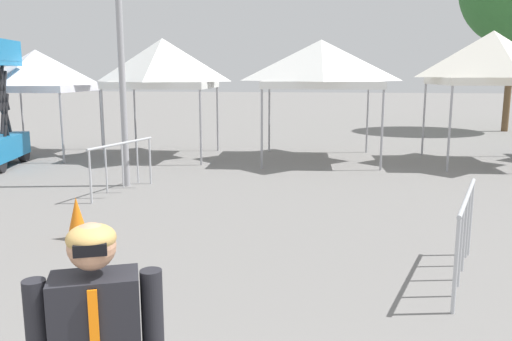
{
  "coord_description": "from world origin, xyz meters",
  "views": [
    {
      "loc": [
        0.66,
        -1.16,
        2.47
      ],
      "look_at": [
        -0.22,
        5.06,
        1.3
      ],
      "focal_mm": 36.5,
      "sensor_mm": 36.0,
      "label": 1
    }
  ],
  "objects_px": {
    "canopy_tent_center": "(36,71)",
    "canopy_tent_behind_left": "(163,63)",
    "crowd_barrier_near_person": "(466,220)",
    "canopy_tent_behind_center": "(492,58)",
    "crowd_barrier_mid_lot": "(122,158)",
    "traffic_cone_near_barrier": "(77,218)",
    "canopy_tent_far_right": "(321,64)"
  },
  "relations": [
    {
      "from": "canopy_tent_behind_left",
      "to": "canopy_tent_far_right",
      "type": "xyz_separation_m",
      "value": [
        4.61,
        0.07,
        -0.02
      ]
    },
    {
      "from": "crowd_barrier_near_person",
      "to": "traffic_cone_near_barrier",
      "type": "distance_m",
      "value": 5.47
    },
    {
      "from": "crowd_barrier_near_person",
      "to": "canopy_tent_behind_center",
      "type": "bearing_deg",
      "value": 73.2
    },
    {
      "from": "canopy_tent_center",
      "to": "crowd_barrier_mid_lot",
      "type": "bearing_deg",
      "value": -45.79
    },
    {
      "from": "traffic_cone_near_barrier",
      "to": "canopy_tent_center",
      "type": "bearing_deg",
      "value": 123.15
    },
    {
      "from": "canopy_tent_far_right",
      "to": "traffic_cone_near_barrier",
      "type": "bearing_deg",
      "value": -113.49
    },
    {
      "from": "traffic_cone_near_barrier",
      "to": "crowd_barrier_near_person",
      "type": "bearing_deg",
      "value": -9.18
    },
    {
      "from": "crowd_barrier_mid_lot",
      "to": "crowd_barrier_near_person",
      "type": "height_order",
      "value": "same"
    },
    {
      "from": "canopy_tent_far_right",
      "to": "canopy_tent_behind_center",
      "type": "relative_size",
      "value": 0.95
    },
    {
      "from": "canopy_tent_behind_left",
      "to": "crowd_barrier_near_person",
      "type": "height_order",
      "value": "canopy_tent_behind_left"
    },
    {
      "from": "canopy_tent_behind_center",
      "to": "crowd_barrier_near_person",
      "type": "relative_size",
      "value": 1.79
    },
    {
      "from": "canopy_tent_center",
      "to": "crowd_barrier_near_person",
      "type": "xyz_separation_m",
      "value": [
        10.42,
        -8.58,
        -1.81
      ]
    },
    {
      "from": "canopy_tent_behind_left",
      "to": "canopy_tent_behind_center",
      "type": "height_order",
      "value": "canopy_tent_behind_center"
    },
    {
      "from": "canopy_tent_behind_center",
      "to": "crowd_barrier_mid_lot",
      "type": "relative_size",
      "value": 1.77
    },
    {
      "from": "canopy_tent_center",
      "to": "canopy_tent_behind_left",
      "type": "relative_size",
      "value": 0.91
    },
    {
      "from": "canopy_tent_far_right",
      "to": "crowd_barrier_mid_lot",
      "type": "relative_size",
      "value": 1.68
    },
    {
      "from": "canopy_tent_far_right",
      "to": "traffic_cone_near_barrier",
      "type": "relative_size",
      "value": 5.28
    },
    {
      "from": "canopy_tent_far_right",
      "to": "crowd_barrier_near_person",
      "type": "height_order",
      "value": "canopy_tent_far_right"
    },
    {
      "from": "canopy_tent_center",
      "to": "canopy_tent_behind_left",
      "type": "distance_m",
      "value": 3.9
    },
    {
      "from": "canopy_tent_center",
      "to": "crowd_barrier_near_person",
      "type": "distance_m",
      "value": 13.62
    },
    {
      "from": "canopy_tent_center",
      "to": "crowd_barrier_mid_lot",
      "type": "relative_size",
      "value": 1.56
    },
    {
      "from": "crowd_barrier_mid_lot",
      "to": "traffic_cone_near_barrier",
      "type": "xyz_separation_m",
      "value": [
        0.52,
        -3.07,
        -0.43
      ]
    },
    {
      "from": "canopy_tent_center",
      "to": "canopy_tent_far_right",
      "type": "bearing_deg",
      "value": 1.75
    },
    {
      "from": "canopy_tent_center",
      "to": "crowd_barrier_near_person",
      "type": "height_order",
      "value": "canopy_tent_center"
    },
    {
      "from": "canopy_tent_far_right",
      "to": "crowd_barrier_near_person",
      "type": "bearing_deg",
      "value": -77.74
    },
    {
      "from": "crowd_barrier_mid_lot",
      "to": "crowd_barrier_near_person",
      "type": "distance_m",
      "value": 7.1
    },
    {
      "from": "canopy_tent_center",
      "to": "crowd_barrier_near_person",
      "type": "bearing_deg",
      "value": -39.47
    },
    {
      "from": "canopy_tent_center",
      "to": "canopy_tent_behind_left",
      "type": "height_order",
      "value": "canopy_tent_behind_left"
    },
    {
      "from": "canopy_tent_far_right",
      "to": "canopy_tent_behind_center",
      "type": "distance_m",
      "value": 4.59
    },
    {
      "from": "traffic_cone_near_barrier",
      "to": "canopy_tent_behind_center",
      "type": "bearing_deg",
      "value": 44.69
    },
    {
      "from": "canopy_tent_behind_center",
      "to": "canopy_tent_behind_left",
      "type": "bearing_deg",
      "value": -179.57
    },
    {
      "from": "canopy_tent_behind_center",
      "to": "crowd_barrier_mid_lot",
      "type": "height_order",
      "value": "canopy_tent_behind_center"
    }
  ]
}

